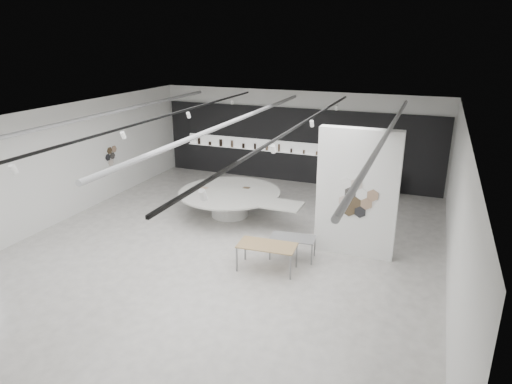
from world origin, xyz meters
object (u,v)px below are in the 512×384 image
at_px(partition_column, 357,193).
at_px(sample_table_wood, 267,247).
at_px(display_island, 231,200).
at_px(sample_table_stone, 293,239).
at_px(kitchen_counter, 378,183).

height_order(partition_column, sample_table_wood, partition_column).
distance_m(display_island, sample_table_wood, 3.97).
xyz_separation_m(sample_table_wood, sample_table_stone, (0.44, 0.88, -0.08)).
height_order(display_island, kitchen_counter, kitchen_counter).
bearing_deg(sample_table_stone, kitchen_counter, 77.10).
bearing_deg(kitchen_counter, sample_table_wood, -106.43).
bearing_deg(display_island, sample_table_wood, -50.86).
xyz_separation_m(display_island, sample_table_stone, (2.89, -2.24, 0.00)).
bearing_deg(sample_table_wood, display_island, 128.14).
distance_m(display_island, kitchen_counter, 6.09).
xyz_separation_m(display_island, sample_table_wood, (2.45, -3.12, 0.09)).
xyz_separation_m(display_island, kitchen_counter, (4.37, 4.23, -0.13)).
distance_m(partition_column, display_island, 4.75).
distance_m(partition_column, sample_table_wood, 2.89).
height_order(partition_column, kitchen_counter, partition_column).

